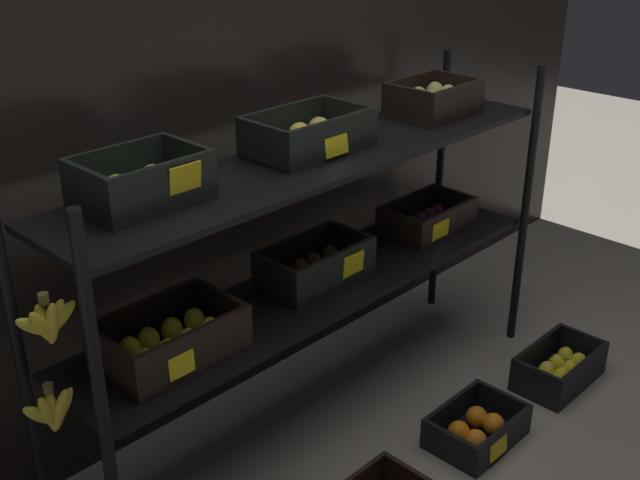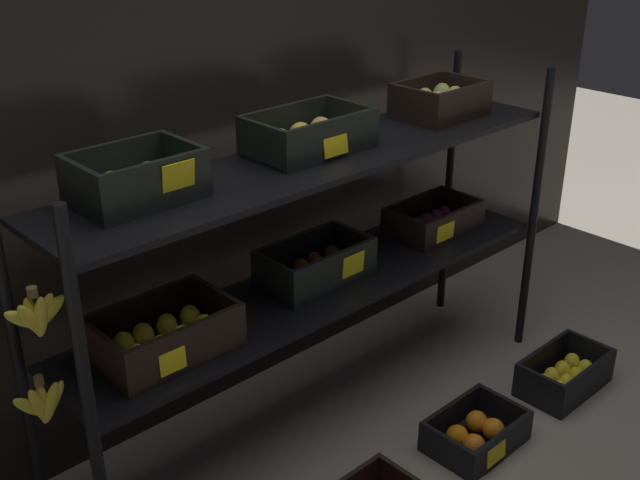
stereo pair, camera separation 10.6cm
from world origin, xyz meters
The scene contains 5 objects.
ground_plane centered at (0.00, 0.00, 0.00)m, with size 10.00×10.00×0.00m, color gray.
storefront_wall centered at (0.00, 0.40, 1.16)m, with size 4.25×0.12×2.33m, color black.
display_rack centered at (-0.04, 0.01, 0.75)m, with size 1.99×0.44×1.12m.
crate_ground_orange centered at (0.26, -0.48, 0.05)m, with size 0.33×0.23×0.11m.
crate_ground_lemon centered at (0.77, -0.50, 0.05)m, with size 0.36×0.21×0.14m.
Camera 2 is at (-1.56, -1.66, 1.73)m, focal length 44.16 mm.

